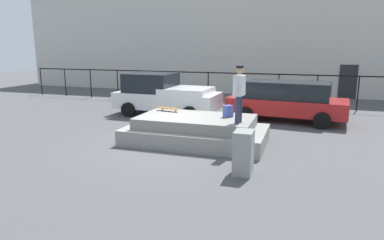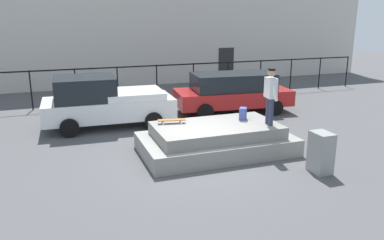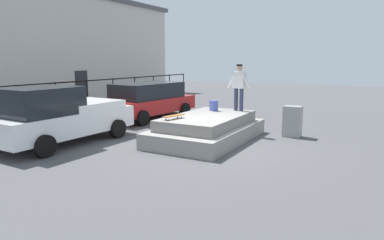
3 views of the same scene
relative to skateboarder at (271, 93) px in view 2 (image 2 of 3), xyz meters
The scene contains 10 objects.
ground_plane 2.88m from the skateboarder, behind, with size 60.00×60.00×0.00m, color #4C4C4F.
concrete_ledge 2.11m from the skateboarder, 160.84° to the left, with size 4.46×2.51×0.85m.
skateboarder is the anchor object (origin of this frame).
skateboard 3.01m from the skateboarder, 158.03° to the left, with size 0.85×0.35×0.12m.
backpack 1.19m from the skateboarder, 121.60° to the left, with size 0.28×0.20×0.37m, color #3F4C99.
car_white_pickup_near 6.21m from the skateboarder, 133.28° to the left, with size 4.72×2.38×1.86m.
car_red_hatchback_mid 5.07m from the skateboarder, 76.90° to the left, with size 4.93×2.56×1.64m.
utility_box 2.28m from the skateboarder, 75.35° to the right, with size 0.44×0.60×1.08m, color gray.
fence_row 8.38m from the skateboarder, 105.46° to the left, with size 24.06×0.06×1.71m.
warehouse_building 15.65m from the skateboarder, 98.23° to the left, with size 32.88×6.47×6.97m.
Camera 2 is at (-3.65, -9.84, 4.03)m, focal length 36.43 mm.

